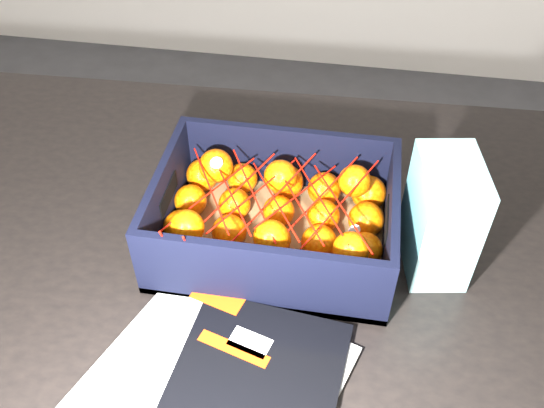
% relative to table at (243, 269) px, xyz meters
% --- Properties ---
extents(table, '(1.23, 0.84, 0.75)m').
position_rel_table_xyz_m(table, '(0.00, 0.00, 0.00)').
color(table, black).
rests_on(table, ground).
extents(magazine_stack, '(0.39, 0.36, 0.02)m').
position_rel_table_xyz_m(magazine_stack, '(0.03, -0.29, 0.11)').
color(magazine_stack, silver).
rests_on(magazine_stack, table).
extents(produce_crate, '(0.36, 0.27, 0.12)m').
position_rel_table_xyz_m(produce_crate, '(0.06, -0.02, 0.14)').
color(produce_crate, brown).
rests_on(produce_crate, table).
extents(clementine_heap, '(0.33, 0.25, 0.10)m').
position_rel_table_xyz_m(clementine_heap, '(0.06, -0.01, 0.15)').
color(clementine_heap, '#F86205').
rests_on(clementine_heap, produce_crate).
extents(mesh_net, '(0.29, 0.24, 0.09)m').
position_rel_table_xyz_m(mesh_net, '(0.05, -0.02, 0.20)').
color(mesh_net, red).
rests_on(mesh_net, clementine_heap).
extents(retail_carton, '(0.10, 0.14, 0.19)m').
position_rel_table_xyz_m(retail_carton, '(0.30, -0.02, 0.19)').
color(retail_carton, white).
rests_on(retail_carton, table).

